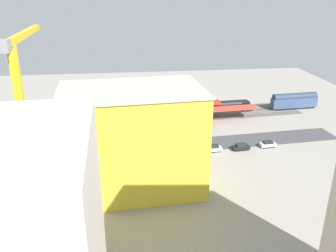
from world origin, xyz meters
TOP-DOWN VIEW (x-y plane):
  - ground_plane at (0.00, 0.00)m, footprint 175.54×175.54m
  - rail_bed at (0.00, -19.23)m, footprint 110.43×21.75m
  - street_asphalt at (0.00, 5.35)m, footprint 110.08×17.04m
  - track_rails at (0.00, -19.23)m, footprint 109.43×15.34m
  - platform_canopy_near at (-4.87, -12.27)m, footprint 63.28×8.95m
  - platform_canopy_far at (-3.52, -19.35)m, footprint 46.17×8.37m
  - locomotive at (-30.39, -22.09)m, footprint 16.44×4.16m
  - passenger_coach at (-54.00, -22.09)m, footprint 17.13×4.18m
  - freight_coach_far at (14.08, -16.37)m, footprint 16.77×4.20m
  - parked_car_0 at (-32.21, 8.30)m, footprint 4.40×2.06m
  - parked_car_1 at (-24.30, 9.13)m, footprint 4.75×2.26m
  - parked_car_2 at (-16.90, 9.16)m, footprint 4.14×2.19m
  - parked_car_3 at (-8.54, 8.85)m, footprint 4.59×2.22m
  - parked_car_4 at (-0.32, 8.10)m, footprint 4.29×2.09m
  - parked_car_5 at (7.77, 9.32)m, footprint 4.55×1.87m
  - construction_building at (4.73, 23.97)m, footprint 29.69×20.28m
  - construction_roof_slab at (4.73, 23.97)m, footprint 30.33×20.92m
  - tower_crane at (25.05, 24.95)m, footprint 3.60×30.38m
  - box_truck_0 at (11.59, 10.56)m, footprint 8.55×3.17m
  - box_truck_1 at (-6.57, 9.30)m, footprint 9.72×2.45m
  - box_truck_2 at (-1.01, 9.86)m, footprint 10.05×2.96m
  - street_tree_0 at (8.79, 0.42)m, footprint 5.56×5.56m
  - street_tree_1 at (22.32, -0.21)m, footprint 5.29×5.29m
  - street_tree_2 at (-3.16, 0.45)m, footprint 5.91×5.91m
  - street_tree_3 at (3.12, 0.25)m, footprint 5.01×5.01m
  - street_tree_4 at (25.16, -0.55)m, footprint 6.25×6.25m
  - traffic_light at (22.76, 10.13)m, footprint 0.50×0.36m

SIDE VIEW (x-z plane):
  - ground_plane at x=0.00m, z-range 0.00..0.00m
  - rail_bed at x=0.00m, z-range 0.00..0.01m
  - street_asphalt at x=0.00m, z-range 0.00..0.01m
  - track_rails at x=0.00m, z-range 0.12..0.24m
  - parked_car_3 at x=-8.54m, z-range -0.09..1.55m
  - parked_car_5 at x=7.77m, z-range -0.10..1.61m
  - parked_car_4 at x=-0.32m, z-range -0.09..1.63m
  - parked_car_0 at x=-32.21m, z-range -0.09..1.63m
  - parked_car_1 at x=-24.30m, z-range -0.10..1.68m
  - parked_car_2 at x=-16.90m, z-range -0.10..1.71m
  - box_truck_2 at x=-1.01m, z-range -0.03..3.27m
  - box_truck_0 at x=11.59m, z-range -0.05..3.47m
  - box_truck_1 at x=-6.57m, z-range -0.02..3.50m
  - locomotive at x=-30.39m, z-range -0.76..4.62m
  - freight_coach_far at x=14.08m, z-range 0.14..5.93m
  - passenger_coach at x=-54.00m, z-range 0.15..5.98m
  - platform_canopy_far at x=-3.52m, z-range 1.78..5.87m
  - platform_canopy_near at x=-4.87m, z-range 1.82..5.92m
  - street_tree_3 at x=3.12m, z-range 1.09..8.32m
  - traffic_light at x=22.76m, z-range 1.12..8.42m
  - street_tree_1 at x=22.32m, z-range 1.32..9.27m
  - street_tree_4 at x=25.16m, z-range 1.14..9.68m
  - street_tree_0 at x=8.79m, z-range 1.33..9.57m
  - street_tree_2 at x=-3.16m, z-range 1.43..10.23m
  - construction_building at x=4.73m, z-range 0.00..21.73m
  - tower_crane at x=25.05m, z-range 3.72..36.84m
  - construction_roof_slab at x=4.73m, z-range 21.73..22.13m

